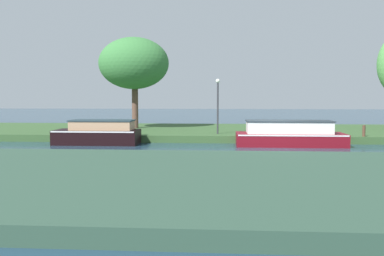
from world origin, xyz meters
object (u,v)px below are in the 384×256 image
Objects in this scene: maroon_narrowboat at (290,135)px; lamp_post at (218,100)px; willow_tree_left at (134,64)px; mooring_post_near at (364,131)px; black_barge at (98,133)px.

lamp_post reaches higher than maroon_narrowboat.
maroon_narrowboat is 4.69m from lamp_post.
willow_tree_left is 14.92m from mooring_post_near.
lamp_post is 5.19× the size of mooring_post_near.
black_barge reaches higher than mooring_post_near.
mooring_post_near is at bearing 4.52° from black_barge.
willow_tree_left is 7.15m from lamp_post.
mooring_post_near is at bearing 15.25° from maroon_narrowboat.
lamp_post is (-3.77, 2.14, 1.79)m from maroon_narrowboat.
lamp_post is at bearing 18.54° from black_barge.
maroon_narrowboat is (10.16, -0.00, -0.00)m from black_barge.
maroon_narrowboat is at bearing -164.75° from mooring_post_near.
willow_tree_left is at bearing 82.74° from black_barge.
maroon_narrowboat is 0.92× the size of willow_tree_left.
black_barge is 7.35× the size of mooring_post_near.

